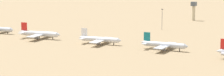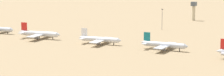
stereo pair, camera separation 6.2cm
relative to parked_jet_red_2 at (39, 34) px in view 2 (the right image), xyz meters
The scene contains 6 objects.
ground 52.69m from the parked_jet_red_2, ahead, with size 4000.00×4000.00×0.00m, color #9E8460.
parked_jet_red_2 is the anchor object (origin of this frame).
parked_jet_white_3 52.38m from the parked_jet_red_2, ahead, with size 32.64×27.78×10.80m.
parked_jet_teal_4 99.59m from the parked_jet_red_2, ahead, with size 32.69×27.50×10.80m.
control_tower 188.39m from the parked_jet_red_2, 72.76° to the left, with size 5.20×5.20×19.77m.
light_pole_mid 111.40m from the parked_jet_red_2, 58.63° to the left, with size 1.80×0.50×18.35m.
Camera 2 is at (151.81, -225.09, 47.49)m, focal length 65.42 mm.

